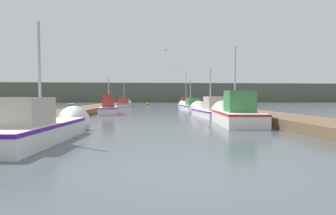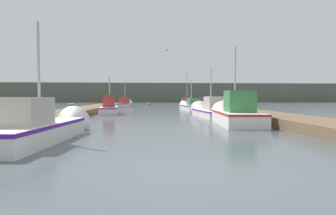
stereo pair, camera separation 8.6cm
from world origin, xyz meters
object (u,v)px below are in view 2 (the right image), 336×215
(fishing_boat_4, at_px, (190,106))
(mooring_piling_2, at_px, (201,104))
(mooring_piling_1, at_px, (71,112))
(fishing_boat_1, at_px, (234,114))
(channel_buoy, at_px, (149,104))
(seagull_lead, at_px, (166,50))
(fishing_boat_5, at_px, (187,105))
(seagull_1, at_px, (175,70))
(fishing_boat_3, at_px, (110,108))
(fishing_boat_0, at_px, (43,126))
(fishing_boat_6, at_px, (125,104))
(fishing_boat_2, at_px, (209,111))

(fishing_boat_4, height_order, mooring_piling_2, fishing_boat_4)
(mooring_piling_1, bearing_deg, fishing_boat_1, -10.33)
(channel_buoy, distance_m, seagull_lead, 23.06)
(fishing_boat_1, relative_size, fishing_boat_5, 1.02)
(channel_buoy, distance_m, seagull_1, 20.08)
(fishing_boat_3, distance_m, seagull_lead, 6.63)
(fishing_boat_3, bearing_deg, channel_buoy, 76.49)
(seagull_1, bearing_deg, mooring_piling_1, -112.47)
(fishing_boat_1, bearing_deg, fishing_boat_3, 137.49)
(fishing_boat_0, distance_m, fishing_boat_4, 20.30)
(fishing_boat_1, height_order, mooring_piling_1, fishing_boat_1)
(fishing_boat_6, height_order, channel_buoy, fishing_boat_6)
(fishing_boat_0, xyz_separation_m, fishing_boat_4, (7.77, 18.75, -0.07))
(fishing_boat_0, height_order, seagull_lead, seagull_lead)
(fishing_boat_5, distance_m, seagull_lead, 13.13)
(channel_buoy, relative_size, seagull_1, 1.95)
(fishing_boat_4, xyz_separation_m, fishing_boat_5, (0.32, 4.84, -0.01))
(fishing_boat_6, xyz_separation_m, mooring_piling_1, (-1.05, -21.81, 0.11))
(fishing_boat_6, xyz_separation_m, channel_buoy, (3.28, 6.11, -0.23))
(mooring_piling_1, bearing_deg, fishing_boat_4, 54.81)
(fishing_boat_3, height_order, fishing_boat_6, fishing_boat_6)
(fishing_boat_4, xyz_separation_m, mooring_piling_1, (-8.73, -12.38, 0.14))
(fishing_boat_1, distance_m, fishing_boat_5, 18.84)
(fishing_boat_1, height_order, seagull_lead, seagull_lead)
(mooring_piling_1, distance_m, seagull_1, 11.18)
(fishing_boat_0, bearing_deg, fishing_boat_5, 75.82)
(fishing_boat_4, distance_m, fishing_boat_5, 4.86)
(fishing_boat_4, height_order, fishing_boat_6, fishing_boat_6)
(seagull_lead, bearing_deg, fishing_boat_2, -133.90)
(fishing_boat_1, bearing_deg, seagull_1, 107.10)
(fishing_boat_2, relative_size, seagull_lead, 10.38)
(fishing_boat_5, bearing_deg, fishing_boat_1, -85.64)
(fishing_boat_3, relative_size, seagull_1, 8.23)
(fishing_boat_0, xyz_separation_m, fishing_boat_2, (7.71, 9.85, -0.05))
(fishing_boat_1, bearing_deg, seagull_lead, 118.99)
(fishing_boat_2, relative_size, mooring_piling_2, 4.89)
(fishing_boat_2, bearing_deg, channel_buoy, 96.11)
(fishing_boat_0, height_order, mooring_piling_2, fishing_boat_0)
(fishing_boat_3, relative_size, mooring_piling_1, 4.56)
(fishing_boat_5, height_order, fishing_boat_6, fishing_boat_5)
(fishing_boat_2, bearing_deg, fishing_boat_3, 152.13)
(mooring_piling_2, bearing_deg, seagull_1, -121.70)
(fishing_boat_0, height_order, fishing_boat_2, fishing_boat_0)
(fishing_boat_5, distance_m, fishing_boat_6, 9.22)
(fishing_boat_3, relative_size, channel_buoy, 4.23)
(fishing_boat_2, xyz_separation_m, mooring_piling_1, (-8.66, -3.47, 0.13))
(fishing_boat_1, relative_size, mooring_piling_1, 5.65)
(fishing_boat_3, distance_m, channel_buoy, 21.35)
(mooring_piling_2, bearing_deg, fishing_boat_2, -98.26)
(fishing_boat_4, distance_m, seagull_1, 5.68)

